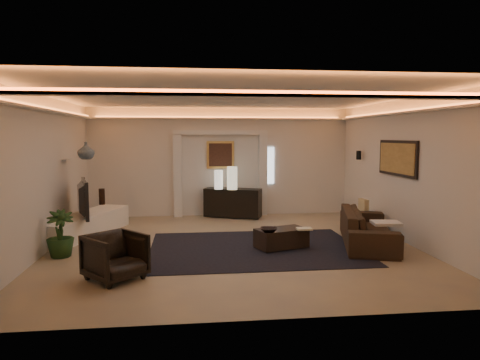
{
  "coord_description": "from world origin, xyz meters",
  "views": [
    {
      "loc": [
        -0.85,
        -8.46,
        2.17
      ],
      "look_at": [
        0.2,
        0.6,
        1.25
      ],
      "focal_mm": 33.13,
      "sensor_mm": 36.0,
      "label": 1
    }
  ],
  "objects": [
    {
      "name": "throw_blanket",
      "position": [
        2.78,
        -0.74,
        0.55
      ],
      "size": [
        0.55,
        0.47,
        0.05
      ],
      "primitive_type": "cube",
      "rotation": [
        0.0,
        0.0,
        -0.14
      ],
      "color": "beige",
      "rests_on": "sofa"
    },
    {
      "name": "wall_sconce",
      "position": [
        3.38,
        2.2,
        1.68
      ],
      "size": [
        0.12,
        0.12,
        0.22
      ],
      "primitive_type": "cylinder",
      "color": "black",
      "rests_on": "wall_right"
    },
    {
      "name": "alcove_header",
      "position": [
        0.0,
        3.4,
        2.25
      ],
      "size": [
        2.52,
        0.2,
        0.12
      ],
      "primitive_type": "cube",
      "color": "silver",
      "rests_on": "wall_back"
    },
    {
      "name": "bowl",
      "position": [
        0.61,
        -0.5,
        0.45
      ],
      "size": [
        0.37,
        0.37,
        0.08
      ],
      "primitive_type": "imported",
      "rotation": [
        0.0,
        0.0,
        -0.16
      ],
      "color": "black",
      "rests_on": "coffee_table"
    },
    {
      "name": "media_ledge",
      "position": [
        -3.11,
        1.3,
        0.22
      ],
      "size": [
        1.56,
        2.76,
        0.5
      ],
      "primitive_type": "cube",
      "rotation": [
        0.0,
        0.0,
        -0.35
      ],
      "color": "white",
      "rests_on": "ground"
    },
    {
      "name": "area_rug",
      "position": [
        0.4,
        -0.2,
        0.01
      ],
      "size": [
        4.0,
        3.0,
        0.01
      ],
      "primitive_type": "cube",
      "color": "black",
      "rests_on": "ground"
    },
    {
      "name": "lamp_right",
      "position": [
        0.26,
        2.89,
        1.09
      ],
      "size": [
        0.34,
        0.34,
        0.59
      ],
      "primitive_type": "cylinder",
      "rotation": [
        0.0,
        0.0,
        0.35
      ],
      "color": "beige",
      "rests_on": "console"
    },
    {
      "name": "painting_frame",
      "position": [
        0.0,
        3.47,
        1.65
      ],
      "size": [
        0.74,
        0.04,
        0.74
      ],
      "primitive_type": "cube",
      "color": "tan",
      "rests_on": "wall_back"
    },
    {
      "name": "tv",
      "position": [
        -3.15,
        0.98,
        0.84
      ],
      "size": [
        1.34,
        0.53,
        0.77
      ],
      "primitive_type": "imported",
      "rotation": [
        0.0,
        0.0,
        1.84
      ],
      "color": "black",
      "rests_on": "media_ledge"
    },
    {
      "name": "console",
      "position": [
        0.3,
        3.09,
        0.4
      ],
      "size": [
        1.55,
        0.98,
        0.74
      ],
      "primitive_type": "cube",
      "rotation": [
        0.0,
        0.0,
        -0.38
      ],
      "color": "black",
      "rests_on": "ground"
    },
    {
      "name": "pilaster_left",
      "position": [
        -1.15,
        3.4,
        1.1
      ],
      "size": [
        0.22,
        0.2,
        2.2
      ],
      "primitive_type": "cube",
      "color": "silver",
      "rests_on": "ground"
    },
    {
      "name": "lamp_left",
      "position": [
        -0.08,
        3.03,
        1.09
      ],
      "size": [
        0.29,
        0.29,
        0.5
      ],
      "primitive_type": "cylinder",
      "rotation": [
        0.0,
        0.0,
        -0.39
      ],
      "color": "silver",
      "rests_on": "console"
    },
    {
      "name": "magazine",
      "position": [
        1.32,
        -0.38,
        0.42
      ],
      "size": [
        0.29,
        0.21,
        0.03
      ],
      "primitive_type": "cube",
      "rotation": [
        0.0,
        0.0,
        -0.02
      ],
      "color": "beige",
      "rests_on": "coffee_table"
    },
    {
      "name": "pilaster_right",
      "position": [
        1.15,
        3.4,
        1.1
      ],
      "size": [
        0.22,
        0.2,
        2.2
      ],
      "primitive_type": "cube",
      "color": "silver",
      "rests_on": "ground"
    },
    {
      "name": "art_panel_frame",
      "position": [
        3.47,
        0.3,
        1.7
      ],
      "size": [
        0.04,
        1.64,
        0.74
      ],
      "primitive_type": "cube",
      "color": "black",
      "rests_on": "wall_right"
    },
    {
      "name": "daylight_slit",
      "position": [
        1.35,
        3.48,
        1.35
      ],
      "size": [
        0.25,
        0.03,
        1.0
      ],
      "primitive_type": "cube",
      "color": "white",
      "rests_on": "wall_back"
    },
    {
      "name": "painting_canvas",
      "position": [
        0.0,
        3.44,
        1.65
      ],
      "size": [
        0.62,
        0.02,
        0.62
      ],
      "primitive_type": "cube",
      "color": "#4C2D1E",
      "rests_on": "wall_back"
    },
    {
      "name": "cove_soffit",
      "position": [
        0.0,
        0.0,
        2.62
      ],
      "size": [
        7.0,
        7.0,
        0.04
      ],
      "primitive_type": "cube",
      "color": "silver",
      "rests_on": "ceiling"
    },
    {
      "name": "plant",
      "position": [
        -3.15,
        -0.38,
        0.42
      ],
      "size": [
        0.61,
        0.61,
        0.84
      ],
      "primitive_type": "imported",
      "rotation": [
        0.0,
        0.0,
        0.38
      ],
      "color": "#1D3A16",
      "rests_on": "ground"
    },
    {
      "name": "art_panel_gold",
      "position": [
        3.44,
        0.3,
        1.7
      ],
      "size": [
        0.02,
        1.5,
        0.62
      ],
      "primitive_type": "cube",
      "color": "tan",
      "rests_on": "wall_right"
    },
    {
      "name": "wall_back",
      "position": [
        0.0,
        3.5,
        1.45
      ],
      "size": [
        7.0,
        0.0,
        7.0
      ],
      "primitive_type": "plane",
      "rotation": [
        1.57,
        0.0,
        0.0
      ],
      "color": "silver",
      "rests_on": "ground"
    },
    {
      "name": "armchair",
      "position": [
        -1.97,
        -1.79,
        0.35
      ],
      "size": [
        1.08,
        1.08,
        0.71
      ],
      "primitive_type": "imported",
      "rotation": [
        0.0,
        0.0,
        0.73
      ],
      "color": "black",
      "rests_on": "ground"
    },
    {
      "name": "wall_front",
      "position": [
        0.0,
        -3.5,
        1.45
      ],
      "size": [
        7.0,
        0.0,
        7.0
      ],
      "primitive_type": "plane",
      "rotation": [
        -1.57,
        0.0,
        0.0
      ],
      "color": "silver",
      "rests_on": "ground"
    },
    {
      "name": "ginger_jar",
      "position": [
        -2.99,
        1.12,
        1.85
      ],
      "size": [
        0.36,
        0.36,
        0.36
      ],
      "primitive_type": "imported",
      "rotation": [
        0.0,
        0.0,
        -0.05
      ],
      "color": "#4D5762",
      "rests_on": "wall_niche"
    },
    {
      "name": "wall_niche",
      "position": [
        -3.44,
        1.4,
        1.65
      ],
      "size": [
        0.1,
        0.55,
        0.04
      ],
      "primitive_type": "cube",
      "color": "silver",
      "rests_on": "wall_left"
    },
    {
      "name": "coffee_table",
      "position": [
        0.9,
        -0.24,
        0.2
      ],
      "size": [
        1.08,
        0.81,
        0.36
      ],
      "primitive_type": "cube",
      "rotation": [
        0.0,
        0.0,
        0.35
      ],
      "color": "black",
      "rests_on": "ground"
    },
    {
      "name": "floor",
      "position": [
        0.0,
        0.0,
        0.0
      ],
      "size": [
        7.0,
        7.0,
        0.0
      ],
      "primitive_type": "plane",
      "color": "tan",
      "rests_on": "ground"
    },
    {
      "name": "throw_pillow",
      "position": [
        3.1,
        1.12,
        0.55
      ],
      "size": [
        0.12,
        0.35,
        0.35
      ],
      "primitive_type": "cube",
      "rotation": [
        0.0,
        0.0,
        0.03
      ],
      "color": "tan",
      "rests_on": "sofa"
    },
    {
      "name": "wall_right",
      "position": [
        3.5,
        0.0,
        1.45
      ],
      "size": [
        0.0,
        7.0,
        7.0
      ],
      "primitive_type": "plane",
      "rotation": [
        1.57,
        0.0,
        -1.57
      ],
      "color": "silver",
      "rests_on": "ground"
    },
    {
      "name": "sofa",
      "position": [
        2.67,
        -0.16,
        0.35
      ],
      "size": [
        2.53,
        1.54,
        0.69
      ],
      "primitive_type": "imported",
      "rotation": [
        0.0,
        0.0,
        1.29
      ],
      "color": "#4A2E18",
      "rests_on": "ground"
    },
    {
      "name": "wall_left",
      "position": [
        -3.5,
        0.0,
        1.45
      ],
      "size": [
        0.0,
        7.0,
        7.0
      ],
      "primitive_type": "plane",
      "rotation": [
        1.57,
        0.0,
        1.57
      ],
      "color": "silver",
      "rests_on": "ground"
    },
    {
      "name": "ceiling",
      "position": [
        0.0,
        0.0,
        2.9
      ],
      "size": [
        7.0,
        7.0,
        0.0
      ],
      "primitive_type": "plane",
      "rotation": [
        3.14,
        0.0,
        0.0
      ],
      "color": "white",
      "rests_on": "ground"
    },
    {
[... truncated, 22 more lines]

